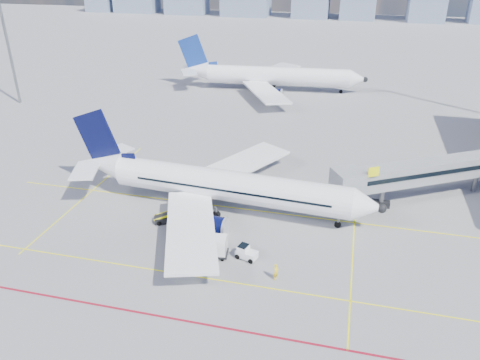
# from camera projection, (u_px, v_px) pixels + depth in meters

# --- Properties ---
(ground) EXTENTS (420.00, 420.00, 0.00)m
(ground) POSITION_uv_depth(u_px,v_px,m) (221.00, 244.00, 50.69)
(ground) COLOR gray
(ground) RESTS_ON ground
(apron_markings) EXTENTS (90.00, 35.12, 0.01)m
(apron_markings) POSITION_uv_depth(u_px,v_px,m) (204.00, 264.00, 47.41)
(apron_markings) COLOR #FFFB0D
(apron_markings) RESTS_ON ground
(jet_bridge) EXTENTS (23.55, 15.78, 6.30)m
(jet_bridge) POSITION_uv_depth(u_px,v_px,m) (437.00, 171.00, 58.66)
(jet_bridge) COLOR gray
(jet_bridge) RESTS_ON ground
(floodlight_mast_nw) EXTENTS (3.20, 0.61, 25.45)m
(floodlight_mast_nw) POSITION_uv_depth(u_px,v_px,m) (6.00, 35.00, 91.38)
(floodlight_mast_nw) COLOR slate
(floodlight_mast_nw) RESTS_ON ground
(main_aircraft) EXTENTS (38.81, 33.79, 11.32)m
(main_aircraft) POSITION_uv_depth(u_px,v_px,m) (217.00, 185.00, 56.31)
(main_aircraft) COLOR white
(main_aircraft) RESTS_ON ground
(second_aircraft) EXTENTS (42.25, 36.77, 12.33)m
(second_aircraft) POSITION_uv_depth(u_px,v_px,m) (269.00, 76.00, 104.66)
(second_aircraft) COLOR white
(second_aircraft) RESTS_ON ground
(baggage_tug) EXTENTS (2.39, 1.81, 1.49)m
(baggage_tug) POSITION_uv_depth(u_px,v_px,m) (246.00, 252.00, 48.06)
(baggage_tug) COLOR white
(baggage_tug) RESTS_ON ground
(cargo_dolly) EXTENTS (4.35, 2.40, 2.27)m
(cargo_dolly) POSITION_uv_depth(u_px,v_px,m) (208.00, 245.00, 48.23)
(cargo_dolly) COLOR black
(cargo_dolly) RESTS_ON ground
(belt_loader) EXTENTS (5.77, 3.32, 2.36)m
(belt_loader) POSITION_uv_depth(u_px,v_px,m) (173.00, 217.00, 54.63)
(belt_loader) COLOR black
(belt_loader) RESTS_ON ground
(ramp_worker) EXTENTS (0.65, 0.75, 1.74)m
(ramp_worker) POSITION_uv_depth(u_px,v_px,m) (276.00, 272.00, 44.91)
(ramp_worker) COLOR yellow
(ramp_worker) RESTS_ON ground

